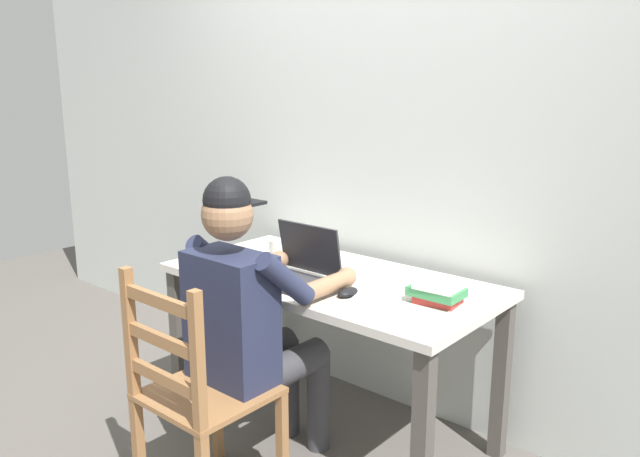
# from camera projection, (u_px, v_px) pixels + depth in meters

# --- Properties ---
(ground_plane) EXTENTS (8.00, 8.00, 0.00)m
(ground_plane) POSITION_uv_depth(u_px,v_px,m) (328.00, 429.00, 2.90)
(ground_plane) COLOR #56514C
(back_wall) EXTENTS (6.00, 0.04, 2.60)m
(back_wall) POSITION_uv_depth(u_px,v_px,m) (390.00, 139.00, 2.93)
(back_wall) COLOR beige
(back_wall) RESTS_ON ground
(desk) EXTENTS (1.45, 0.72, 0.74)m
(desk) POSITION_uv_depth(u_px,v_px,m) (329.00, 297.00, 2.75)
(desk) COLOR beige
(desk) RESTS_ON ground
(seated_person) EXTENTS (0.50, 0.60, 1.23)m
(seated_person) POSITION_uv_depth(u_px,v_px,m) (251.00, 315.00, 2.44)
(seated_person) COLOR #232842
(seated_person) RESTS_ON ground
(wooden_chair) EXTENTS (0.42, 0.42, 0.93)m
(wooden_chair) POSITION_uv_depth(u_px,v_px,m) (197.00, 395.00, 2.28)
(wooden_chair) COLOR olive
(wooden_chair) RESTS_ON ground
(laptop) EXTENTS (0.33, 0.27, 0.23)m
(laptop) POSITION_uv_depth(u_px,v_px,m) (297.00, 268.00, 2.66)
(laptop) COLOR #232328
(laptop) RESTS_ON desk
(computer_mouse) EXTENTS (0.06, 0.10, 0.03)m
(computer_mouse) POSITION_uv_depth(u_px,v_px,m) (348.00, 292.00, 2.47)
(computer_mouse) COLOR black
(computer_mouse) RESTS_ON desk
(coffee_mug_white) EXTENTS (0.12, 0.08, 0.10)m
(coffee_mug_white) POSITION_uv_depth(u_px,v_px,m) (278.00, 251.00, 2.94)
(coffee_mug_white) COLOR silver
(coffee_mug_white) RESTS_ON desk
(coffee_mug_dark) EXTENTS (0.12, 0.08, 0.10)m
(coffee_mug_dark) POSITION_uv_depth(u_px,v_px,m) (233.00, 258.00, 2.83)
(coffee_mug_dark) COLOR #2D384C
(coffee_mug_dark) RESTS_ON desk
(book_stack_main) EXTENTS (0.20, 0.16, 0.08)m
(book_stack_main) POSITION_uv_depth(u_px,v_px,m) (437.00, 293.00, 2.38)
(book_stack_main) COLOR #BC332D
(book_stack_main) RESTS_ON desk
(paper_pile_near_laptop) EXTENTS (0.24, 0.22, 0.02)m
(paper_pile_near_laptop) POSITION_uv_depth(u_px,v_px,m) (225.00, 258.00, 2.98)
(paper_pile_near_laptop) COLOR white
(paper_pile_near_laptop) RESTS_ON desk
(paper_pile_back_corner) EXTENTS (0.23, 0.25, 0.01)m
(paper_pile_back_corner) POSITION_uv_depth(u_px,v_px,m) (372.00, 304.00, 2.37)
(paper_pile_back_corner) COLOR white
(paper_pile_back_corner) RESTS_ON desk
(paper_pile_side) EXTENTS (0.25, 0.24, 0.01)m
(paper_pile_side) POSITION_uv_depth(u_px,v_px,m) (398.00, 281.00, 2.64)
(paper_pile_side) COLOR white
(paper_pile_side) RESTS_ON desk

